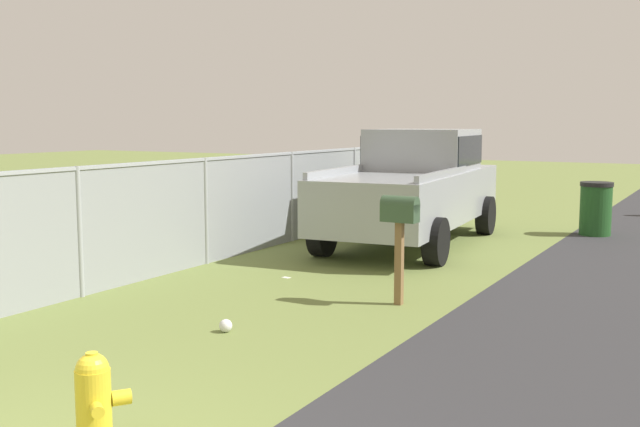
{
  "coord_description": "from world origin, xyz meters",
  "views": [
    {
      "loc": [
        -2.53,
        -3.93,
        2.24
      ],
      "look_at": [
        4.34,
        -0.07,
        1.27
      ],
      "focal_mm": 42.06,
      "sensor_mm": 36.0,
      "label": 1
    }
  ],
  "objects_px": {
    "fire_hydrant": "(94,403)",
    "mailbox": "(400,219)",
    "pickup_truck": "(415,183)",
    "trash_bin": "(596,209)"
  },
  "relations": [
    {
      "from": "fire_hydrant",
      "to": "pickup_truck",
      "type": "distance_m",
      "value": 9.43
    },
    {
      "from": "mailbox",
      "to": "pickup_truck",
      "type": "xyz_separation_m",
      "value": [
        4.49,
        1.64,
        0.04
      ]
    },
    {
      "from": "pickup_truck",
      "to": "trash_bin",
      "type": "bearing_deg",
      "value": -51.52
    },
    {
      "from": "fire_hydrant",
      "to": "mailbox",
      "type": "xyz_separation_m",
      "value": [
        4.79,
        -0.19,
        0.74
      ]
    },
    {
      "from": "fire_hydrant",
      "to": "trash_bin",
      "type": "relative_size",
      "value": 0.65
    },
    {
      "from": "pickup_truck",
      "to": "trash_bin",
      "type": "height_order",
      "value": "pickup_truck"
    },
    {
      "from": "mailbox",
      "to": "pickup_truck",
      "type": "height_order",
      "value": "pickup_truck"
    },
    {
      "from": "mailbox",
      "to": "pickup_truck",
      "type": "distance_m",
      "value": 4.78
    },
    {
      "from": "fire_hydrant",
      "to": "mailbox",
      "type": "relative_size",
      "value": 0.51
    },
    {
      "from": "pickup_truck",
      "to": "fire_hydrant",
      "type": "bearing_deg",
      "value": -175.93
    }
  ]
}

